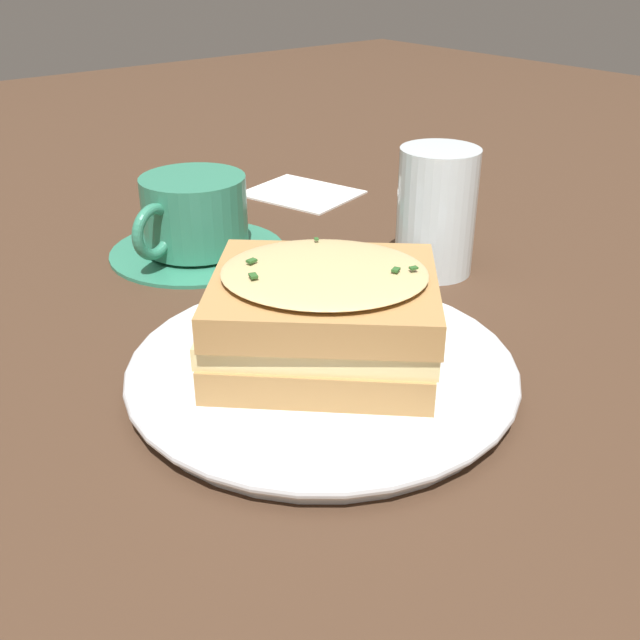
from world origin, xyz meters
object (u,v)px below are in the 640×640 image
object	(u,v)px
teacup_with_saucer	(194,220)
napkin	(302,192)
dinner_plate	(320,370)
sandwich	(324,315)
water_glass	(436,212)

from	to	relation	value
teacup_with_saucer	napkin	bearing A→B (deg)	-177.84
dinner_plate	sandwich	size ratio (longest dim) A/B	1.35
dinner_plate	sandwich	bearing A→B (deg)	70.80
water_glass	napkin	world-z (taller)	water_glass
sandwich	dinner_plate	bearing A→B (deg)	-109.20
teacup_with_saucer	napkin	distance (m)	0.19
water_glass	sandwich	bearing A→B (deg)	-66.57
dinner_plate	teacup_with_saucer	bearing A→B (deg)	167.88
dinner_plate	water_glass	world-z (taller)	water_glass
water_glass	napkin	bearing A→B (deg)	170.02
dinner_plate	napkin	size ratio (longest dim) A/B	2.19
sandwich	napkin	size ratio (longest dim) A/B	1.63
dinner_plate	napkin	distance (m)	0.38
dinner_plate	teacup_with_saucer	distance (m)	0.24
water_glass	teacup_with_saucer	bearing A→B (deg)	-139.29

